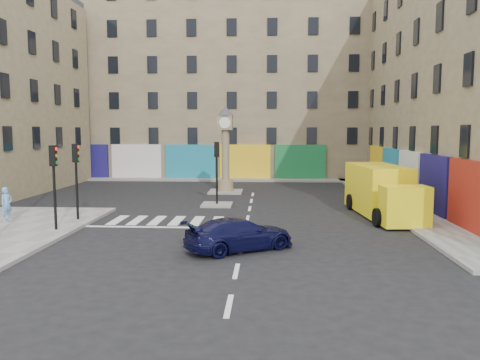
# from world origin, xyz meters

# --- Properties ---
(ground) EXTENTS (120.00, 120.00, 0.00)m
(ground) POSITION_xyz_m (0.00, 0.00, 0.00)
(ground) COLOR black
(ground) RESTS_ON ground
(sidewalk_right) EXTENTS (2.60, 30.00, 0.15)m
(sidewalk_right) POSITION_xyz_m (8.70, 10.00, 0.07)
(sidewalk_right) COLOR gray
(sidewalk_right) RESTS_ON ground
(sidewalk_far) EXTENTS (32.00, 2.40, 0.15)m
(sidewalk_far) POSITION_xyz_m (-4.00, 22.20, 0.07)
(sidewalk_far) COLOR gray
(sidewalk_far) RESTS_ON ground
(island_near) EXTENTS (1.80, 1.80, 0.12)m
(island_near) POSITION_xyz_m (-2.00, 8.00, 0.06)
(island_near) COLOR gray
(island_near) RESTS_ON ground
(island_far) EXTENTS (2.40, 2.40, 0.12)m
(island_far) POSITION_xyz_m (-2.00, 14.00, 0.06)
(island_far) COLOR gray
(island_far) RESTS_ON ground
(building_far) EXTENTS (32.00, 10.00, 17.00)m
(building_far) POSITION_xyz_m (-4.00, 28.00, 8.50)
(building_far) COLOR gray
(building_far) RESTS_ON ground
(traffic_light_left_near) EXTENTS (0.28, 0.22, 3.70)m
(traffic_light_left_near) POSITION_xyz_m (-8.30, 0.20, 2.62)
(traffic_light_left_near) COLOR black
(traffic_light_left_near) RESTS_ON sidewalk_left
(traffic_light_left_far) EXTENTS (0.28, 0.22, 3.70)m
(traffic_light_left_far) POSITION_xyz_m (-8.30, 2.60, 2.62)
(traffic_light_left_far) COLOR black
(traffic_light_left_far) RESTS_ON sidewalk_left
(traffic_light_island) EXTENTS (0.28, 0.22, 3.70)m
(traffic_light_island) POSITION_xyz_m (-2.00, 8.00, 2.59)
(traffic_light_island) COLOR black
(traffic_light_island) RESTS_ON island_near
(clock_pillar) EXTENTS (1.20, 1.20, 6.10)m
(clock_pillar) POSITION_xyz_m (-2.00, 14.00, 3.55)
(clock_pillar) COLOR #978762
(clock_pillar) RESTS_ON island_far
(navy_sedan) EXTENTS (4.49, 3.66, 1.22)m
(navy_sedan) POSITION_xyz_m (-0.05, -2.32, 0.61)
(navy_sedan) COLOR black
(navy_sedan) RESTS_ON ground
(yellow_van) EXTENTS (2.93, 7.38, 2.63)m
(yellow_van) POSITION_xyz_m (7.01, 5.16, 1.31)
(yellow_van) COLOR yellow
(yellow_van) RESTS_ON ground
(pedestrian_blue) EXTENTS (0.59, 0.70, 1.64)m
(pedestrian_blue) POSITION_xyz_m (-11.49, 1.91, 0.97)
(pedestrian_blue) COLOR #63A1E2
(pedestrian_blue) RESTS_ON sidewalk_left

